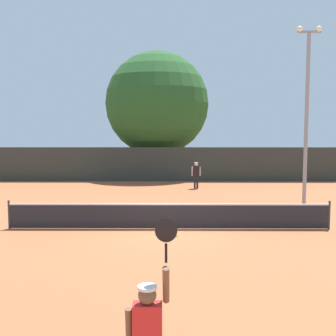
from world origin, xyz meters
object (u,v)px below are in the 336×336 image
object	(u,v)px
large_tree	(157,104)
parked_car_near	(78,164)
player_receiving	(196,173)
tennis_ball	(177,236)
player_serving	(148,328)
light_pole	(307,106)

from	to	relation	value
large_tree	parked_car_near	xyz separation A→B (m)	(-6.89, 2.29, -4.96)
parked_car_near	player_receiving	bearing A→B (deg)	-37.31
large_tree	player_receiving	bearing A→B (deg)	-69.54
tennis_ball	parked_car_near	size ratio (longest dim) A/B	0.02
tennis_ball	parked_car_near	distance (m)	22.83
tennis_ball	player_receiving	bearing A→B (deg)	83.34
player_serving	parked_car_near	xyz separation A→B (m)	(-7.70, 30.23, -0.36)
tennis_ball	light_pole	distance (m)	9.83
light_pole	parked_car_near	xyz separation A→B (m)	(-14.47, 15.44, -4.06)
player_receiving	parked_car_near	size ratio (longest dim) A/B	0.37
parked_car_near	player_serving	bearing A→B (deg)	-68.23
light_pole	large_tree	world-z (taller)	large_tree
player_receiving	tennis_ball	xyz separation A→B (m)	(-1.38, -11.79, -0.98)
tennis_ball	parked_car_near	bearing A→B (deg)	111.06
player_receiving	tennis_ball	distance (m)	11.91
light_pole	parked_car_near	distance (m)	21.55
light_pole	large_tree	xyz separation A→B (m)	(-7.58, 13.14, 0.89)
player_receiving	large_tree	world-z (taller)	large_tree
light_pole	large_tree	bearing A→B (deg)	119.98
tennis_ball	player_serving	bearing A→B (deg)	-93.21
player_receiving	parked_car_near	world-z (taller)	parked_car_near
light_pole	parked_car_near	world-z (taller)	light_pole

